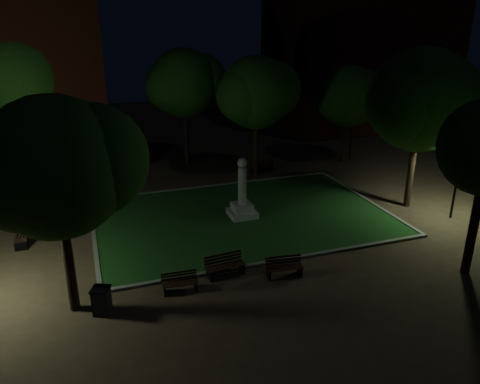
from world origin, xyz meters
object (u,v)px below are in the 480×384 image
(bench_left_side, at_px, (22,236))
(bicycle, at_px, (39,208))
(bench_near_right, at_px, (284,267))
(bench_far_side, at_px, (263,167))
(bench_near_left, at_px, (225,266))
(trash_bin, at_px, (102,301))
(bench_west_near, at_px, (180,283))
(monument, at_px, (242,201))

(bench_left_side, distance_m, bicycle, 3.31)
(bench_near_right, distance_m, bench_far_side, 13.56)
(bench_near_left, distance_m, trash_bin, 5.09)
(trash_bin, bearing_deg, bench_near_left, 12.73)
(trash_bin, distance_m, bicycle, 10.50)
(bench_near_right, bearing_deg, bench_left_side, 154.22)
(bench_left_side, relative_size, trash_bin, 1.54)
(bench_west_near, bearing_deg, bicycle, 123.01)
(bench_near_right, bearing_deg, bench_west_near, -177.06)
(trash_bin, xyz_separation_m, bicycle, (-2.58, 10.18, -0.08))
(bench_near_right, height_order, bench_left_side, bench_left_side)
(bench_near_left, height_order, bicycle, bench_near_left)
(bench_near_left, bearing_deg, monument, 58.34)
(monument, xyz_separation_m, bench_left_side, (-10.76, 0.43, -0.54))
(bench_left_side, height_order, bench_far_side, bench_far_side)
(bench_near_left, bearing_deg, bench_west_near, -169.73)
(bench_far_side, relative_size, trash_bin, 1.71)
(monument, distance_m, bench_near_right, 6.26)
(bench_left_side, bearing_deg, monument, 85.75)
(monument, height_order, bench_far_side, monument)
(monument, bearing_deg, bench_left_side, 177.69)
(bench_west_near, bearing_deg, bench_far_side, 59.29)
(bench_near_left, bearing_deg, trash_bin, -172.76)
(bench_near_right, bearing_deg, bench_far_side, 78.94)
(bicycle, bearing_deg, bench_left_side, -167.71)
(bench_far_side, xyz_separation_m, bicycle, (-13.98, -2.98, 0.01))
(bench_left_side, bearing_deg, bench_near_right, 55.44)
(bench_near_right, relative_size, bench_left_side, 0.97)
(bench_far_side, bearing_deg, bench_left_side, 0.17)
(monument, bearing_deg, bench_near_right, -93.31)
(bench_near_right, bearing_deg, bench_near_left, 166.12)
(monument, relative_size, bicycle, 1.87)
(bench_left_side, bearing_deg, bicycle, 167.89)
(bench_west_near, height_order, bench_left_side, bench_left_side)
(bench_near_left, bearing_deg, bench_far_side, 56.36)
(monument, distance_m, bench_west_near, 7.56)
(bench_west_near, distance_m, bicycle, 11.10)
(bench_near_right, distance_m, bench_west_near, 4.30)
(bench_left_side, bearing_deg, bench_near_left, 52.57)
(monument, height_order, bench_left_side, monument)
(bench_far_side, bearing_deg, trash_bin, 26.08)
(bench_west_near, relative_size, bench_far_side, 0.79)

